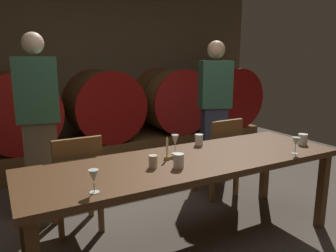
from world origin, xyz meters
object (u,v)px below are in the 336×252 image
object	(u,v)px
cup_center_right	(199,140)
chair_right	(219,154)
wine_barrel_far_right	(224,96)
guest_left	(40,125)
cup_far_left	(153,161)
wine_glass_right	(296,142)
wine_glass_center	(175,141)
guest_right	(214,109)
cup_far_right	(303,139)
chair_left	(77,180)
wine_barrel_center	(103,105)
dining_table	(189,167)
wine_glass_left	(94,177)
candle_center	(167,153)
wine_barrel_right	(170,100)
wine_barrel_left	(17,111)
cup_center_left	(179,161)

from	to	relation	value
cup_center_right	chair_right	bearing A→B (deg)	33.76
wine_barrel_far_right	guest_left	size ratio (longest dim) A/B	0.57
cup_far_left	wine_glass_right	bearing A→B (deg)	-12.49
chair_right	wine_glass_center	xyz separation A→B (m)	(-0.83, -0.46, 0.36)
wine_glass_center	wine_glass_right	distance (m)	1.00
guest_right	cup_far_right	world-z (taller)	guest_right
chair_left	wine_barrel_center	bearing A→B (deg)	-113.98
chair_left	dining_table	bearing A→B (deg)	141.01
chair_left	wine_glass_left	xyz separation A→B (m)	(-0.09, -0.90, 0.34)
candle_center	wine_glass_left	distance (m)	0.77
chair_right	cup_far_right	distance (m)	0.90
chair_left	wine_glass_right	size ratio (longest dim) A/B	6.16
wine_glass_left	wine_glass_center	xyz separation A→B (m)	(0.82, 0.46, 0.01)
wine_barrel_center	wine_barrel_right	size ratio (longest dim) A/B	1.00
chair_left	cup_center_right	bearing A→B (deg)	163.62
chair_left	guest_right	distance (m)	1.99
dining_table	candle_center	distance (m)	0.21
wine_barrel_center	cup_far_right	xyz separation A→B (m)	(1.07, -2.59, -0.07)
wine_glass_right	wine_barrel_left	bearing A→B (deg)	124.43
chair_left	chair_right	size ratio (longest dim) A/B	1.00
wine_barrel_right	guest_left	size ratio (longest dim) A/B	0.57
guest_left	wine_glass_center	world-z (taller)	guest_left
candle_center	cup_center_right	world-z (taller)	candle_center
wine_barrel_right	wine_barrel_far_right	xyz separation A→B (m)	(1.09, 0.00, 0.00)
wine_barrel_left	guest_right	world-z (taller)	guest_right
wine_barrel_far_right	cup_center_right	bearing A→B (deg)	-132.67
chair_right	wine_glass_right	world-z (taller)	chair_right
wine_barrel_far_right	wine_glass_center	world-z (taller)	wine_barrel_far_right
wine_barrel_center	wine_barrel_far_right	size ratio (longest dim) A/B	1.00
cup_far_left	cup_center_right	world-z (taller)	cup_center_right
candle_center	wine_glass_left	size ratio (longest dim) A/B	1.35
wine_barrel_right	chair_left	bearing A→B (deg)	-136.57
chair_right	cup_center_left	world-z (taller)	chair_right
wine_glass_right	cup_center_right	size ratio (longest dim) A/B	1.41
guest_left	cup_center_left	xyz separation A→B (m)	(0.77, -1.29, -0.11)
dining_table	cup_far_left	xyz separation A→B (m)	(-0.34, -0.05, 0.11)
guest_left	cup_far_left	world-z (taller)	guest_left
wine_glass_center	wine_glass_right	bearing A→B (deg)	-29.37
chair_right	cup_far_right	bearing A→B (deg)	111.98
wine_barrel_center	cup_center_left	bearing A→B (deg)	-95.66
wine_barrel_left	wine_glass_left	size ratio (longest dim) A/B	7.09
candle_center	wine_glass_left	xyz separation A→B (m)	(-0.68, -0.35, 0.05)
wine_barrel_center	wine_barrel_right	world-z (taller)	same
wine_barrel_right	wine_glass_right	size ratio (longest dim) A/B	7.03
chair_left	wine_glass_left	size ratio (longest dim) A/B	6.21
chair_left	candle_center	xyz separation A→B (m)	(0.59, -0.54, 0.30)
cup_center_left	cup_far_right	distance (m)	1.33
chair_right	cup_far_left	xyz separation A→B (m)	(-1.15, -0.69, 0.29)
wine_barrel_center	candle_center	size ratio (longest dim) A/B	5.25
dining_table	candle_center	xyz separation A→B (m)	(-0.16, 0.07, 0.12)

